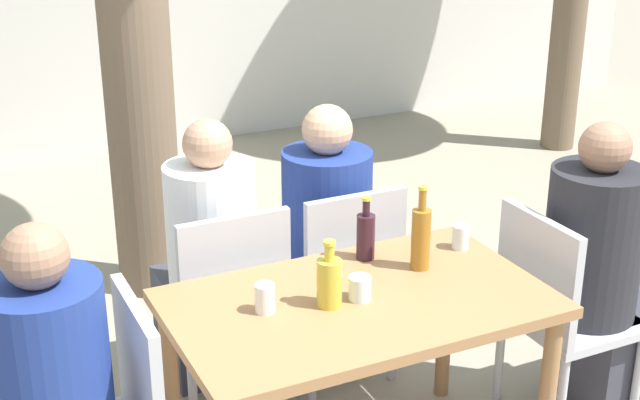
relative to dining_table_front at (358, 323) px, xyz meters
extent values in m
cylinder|color=brown|center=(-0.23, 1.85, 0.64)|extent=(0.34, 0.34, 2.56)
cube|color=#996B42|center=(0.00, 0.00, 0.07)|extent=(1.28, 0.76, 0.04)
cylinder|color=#996B42|center=(-0.58, 0.32, -0.29)|extent=(0.06, 0.06, 0.69)
cylinder|color=#996B42|center=(0.58, 0.32, -0.29)|extent=(0.06, 0.06, 0.69)
cube|color=#B2B2B7|center=(-0.76, 0.00, 0.03)|extent=(0.04, 0.44, 0.45)
cube|color=#B2B2B7|center=(0.96, 0.00, -0.22)|extent=(0.44, 0.44, 0.04)
cube|color=#B2B2B7|center=(0.76, 0.00, 0.03)|extent=(0.04, 0.44, 0.45)
cylinder|color=#B2B2B7|center=(1.15, -0.19, -0.44)|extent=(0.04, 0.04, 0.40)
cylinder|color=#B2B2B7|center=(1.15, 0.19, -0.44)|extent=(0.04, 0.04, 0.40)
cylinder|color=#B2B2B7|center=(0.77, 0.19, -0.44)|extent=(0.04, 0.04, 0.40)
cube|color=#B2B2B7|center=(-0.26, 0.70, -0.22)|extent=(0.44, 0.44, 0.04)
cube|color=#B2B2B7|center=(-0.26, 0.50, 0.03)|extent=(0.44, 0.04, 0.45)
cylinder|color=#B2B2B7|center=(-0.07, 0.89, -0.44)|extent=(0.04, 0.04, 0.40)
cylinder|color=#B2B2B7|center=(-0.45, 0.89, -0.44)|extent=(0.04, 0.04, 0.40)
cylinder|color=#B2B2B7|center=(-0.07, 0.51, -0.44)|extent=(0.04, 0.04, 0.40)
cylinder|color=#B2B2B7|center=(-0.45, 0.51, -0.44)|extent=(0.04, 0.04, 0.40)
cube|color=#B2B2B7|center=(0.26, 0.70, -0.22)|extent=(0.44, 0.44, 0.04)
cube|color=#B2B2B7|center=(0.26, 0.50, 0.03)|extent=(0.44, 0.04, 0.45)
cylinder|color=#B2B2B7|center=(0.45, 0.89, -0.44)|extent=(0.04, 0.04, 0.40)
cylinder|color=#B2B2B7|center=(0.07, 0.89, -0.44)|extent=(0.04, 0.04, 0.40)
cylinder|color=#B2B2B7|center=(0.45, 0.51, -0.44)|extent=(0.04, 0.04, 0.40)
cylinder|color=#B2B2B7|center=(0.07, 0.51, -0.44)|extent=(0.04, 0.04, 0.40)
cylinder|color=navy|center=(-1.02, 0.00, 0.09)|extent=(0.35, 0.35, 0.57)
sphere|color=#936B51|center=(-1.02, 0.00, 0.46)|extent=(0.19, 0.19, 0.19)
cube|color=#383842|center=(1.22, 0.00, -0.42)|extent=(0.40, 0.34, 0.44)
cylinder|color=#232328|center=(1.02, 0.00, 0.10)|extent=(0.37, 0.37, 0.60)
sphere|color=#936B51|center=(1.02, 0.00, 0.48)|extent=(0.19, 0.19, 0.19)
cube|color=#383842|center=(-0.26, 0.96, -0.42)|extent=(0.32, 0.40, 0.44)
cylinder|color=white|center=(-0.26, 0.76, 0.09)|extent=(0.36, 0.36, 0.57)
sphere|color=tan|center=(-0.26, 0.76, 0.46)|extent=(0.19, 0.19, 0.19)
cube|color=#383842|center=(0.26, 0.96, -0.42)|extent=(0.34, 0.40, 0.44)
cylinder|color=navy|center=(0.26, 0.76, 0.08)|extent=(0.38, 0.38, 0.55)
sphere|color=tan|center=(0.26, 0.76, 0.44)|extent=(0.21, 0.21, 0.21)
cylinder|color=#331923|center=(0.17, 0.27, 0.18)|extent=(0.07, 0.07, 0.17)
cylinder|color=#331923|center=(0.17, 0.27, 0.29)|extent=(0.03, 0.03, 0.06)
cylinder|color=gold|center=(0.17, 0.27, 0.33)|extent=(0.03, 0.03, 0.01)
cylinder|color=#9E661E|center=(0.31, 0.11, 0.21)|extent=(0.07, 0.07, 0.22)
cylinder|color=#9E661E|center=(0.31, 0.11, 0.36)|extent=(0.03, 0.03, 0.08)
cylinder|color=gold|center=(0.31, 0.11, 0.40)|extent=(0.03, 0.03, 0.01)
cylinder|color=gold|center=(-0.11, 0.00, 0.18)|extent=(0.08, 0.08, 0.16)
cylinder|color=gold|center=(-0.11, 0.00, 0.29)|extent=(0.03, 0.03, 0.06)
cylinder|color=gold|center=(-0.11, 0.00, 0.32)|extent=(0.04, 0.04, 0.01)
cylinder|color=silver|center=(0.54, 0.19, 0.14)|extent=(0.06, 0.06, 0.09)
cylinder|color=silver|center=(0.00, -0.01, 0.14)|extent=(0.08, 0.08, 0.08)
cylinder|color=silver|center=(-0.32, 0.05, 0.14)|extent=(0.07, 0.07, 0.10)
camera|label=1|loc=(-1.28, -2.34, 1.49)|focal=50.00mm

